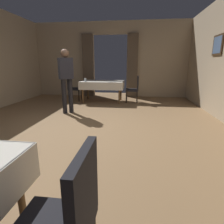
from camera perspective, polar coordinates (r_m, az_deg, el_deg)
name	(u,v)px	position (r m, az deg, el deg)	size (l,w,h in m)	color
ground	(85,128)	(3.99, -8.51, -4.93)	(10.08, 10.08, 0.00)	olive
wall_back	(110,60)	(7.87, -0.55, 16.09)	(6.40, 0.27, 3.00)	tan
dining_table_mid	(102,84)	(6.62, -3.01, 8.93)	(1.52, 0.97, 0.75)	brown
chair_near_right	(64,221)	(1.17, -14.72, -30.28)	(0.44, 0.44, 0.93)	black
chair_mid_left	(73,87)	(7.03, -12.16, 7.76)	(0.44, 0.44, 0.93)	black
chair_mid_right	(134,88)	(6.59, 7.02, 7.53)	(0.44, 0.44, 0.93)	black
plate_mid_a	(112,82)	(6.22, 0.15, 9.45)	(0.23, 0.23, 0.01)	white
plate_mid_b	(112,81)	(6.76, 0.09, 9.87)	(0.21, 0.21, 0.01)	white
glass_mid_c	(85,80)	(6.49, -8.44, 9.95)	(0.08, 0.08, 0.11)	silver
person_waiter_by_doorway	(66,76)	(5.13, -14.20, 10.86)	(0.42, 0.39, 1.72)	black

